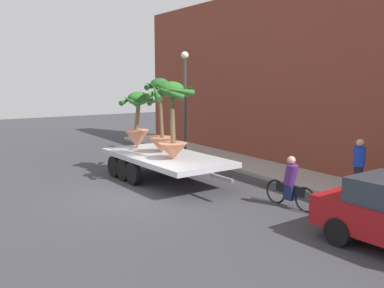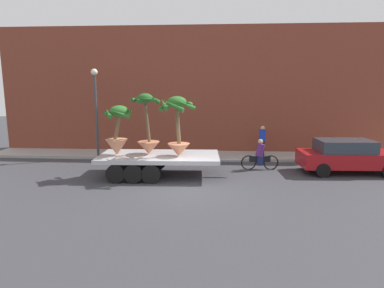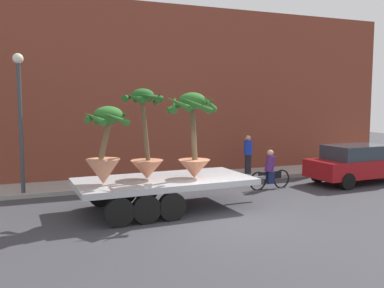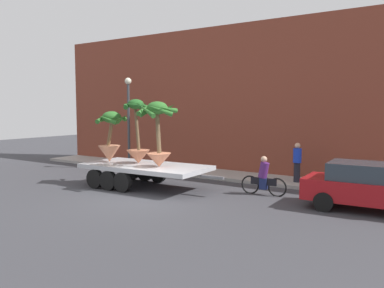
{
  "view_description": "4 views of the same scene",
  "coord_description": "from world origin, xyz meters",
  "px_view_note": "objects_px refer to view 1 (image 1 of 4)",
  "views": [
    {
      "loc": [
        11.72,
        -5.6,
        3.72
      ],
      "look_at": [
        0.21,
        1.96,
        1.58
      ],
      "focal_mm": 39.52,
      "sensor_mm": 36.0,
      "label": 1
    },
    {
      "loc": [
        1.1,
        -12.61,
        4.06
      ],
      "look_at": [
        0.03,
        2.72,
        1.34
      ],
      "focal_mm": 30.83,
      "sensor_mm": 36.0,
      "label": 2
    },
    {
      "loc": [
        -5.23,
        -10.23,
        3.34
      ],
      "look_at": [
        -0.28,
        2.36,
        1.96
      ],
      "focal_mm": 38.94,
      "sensor_mm": 36.0,
      "label": 3
    },
    {
      "loc": [
        9.48,
        -10.85,
        3.38
      ],
      "look_at": [
        0.71,
        2.26,
        1.93
      ],
      "focal_mm": 37.29,
      "sensor_mm": 36.0,
      "label": 4
    }
  ],
  "objects_px": {
    "flatbed_trailer": "(162,160)",
    "potted_palm_rear": "(172,118)",
    "potted_palm_middle": "(161,121)",
    "street_lamp": "(185,89)",
    "potted_palm_front": "(138,121)",
    "pedestrian_near_gate": "(359,165)",
    "cyclist": "(290,185)"
  },
  "relations": [
    {
      "from": "potted_palm_middle",
      "to": "street_lamp",
      "type": "height_order",
      "value": "street_lamp"
    },
    {
      "from": "pedestrian_near_gate",
      "to": "cyclist",
      "type": "bearing_deg",
      "value": -100.01
    },
    {
      "from": "potted_palm_middle",
      "to": "potted_palm_front",
      "type": "height_order",
      "value": "potted_palm_middle"
    },
    {
      "from": "potted_palm_middle",
      "to": "potted_palm_rear",
      "type": "bearing_deg",
      "value": -14.06
    },
    {
      "from": "street_lamp",
      "to": "pedestrian_near_gate",
      "type": "bearing_deg",
      "value": 3.54
    },
    {
      "from": "potted_palm_rear",
      "to": "street_lamp",
      "type": "xyz_separation_m",
      "value": [
        -4.96,
        3.66,
        0.83
      ]
    },
    {
      "from": "potted_palm_rear",
      "to": "pedestrian_near_gate",
      "type": "bearing_deg",
      "value": 44.55
    },
    {
      "from": "pedestrian_near_gate",
      "to": "street_lamp",
      "type": "relative_size",
      "value": 0.35
    },
    {
      "from": "flatbed_trailer",
      "to": "potted_palm_rear",
      "type": "bearing_deg",
      "value": -10.71
    },
    {
      "from": "flatbed_trailer",
      "to": "potted_palm_front",
      "type": "height_order",
      "value": "potted_palm_front"
    },
    {
      "from": "flatbed_trailer",
      "to": "cyclist",
      "type": "bearing_deg",
      "value": 16.73
    },
    {
      "from": "potted_palm_rear",
      "to": "potted_palm_middle",
      "type": "relative_size",
      "value": 0.96
    },
    {
      "from": "potted_palm_rear",
      "to": "potted_palm_middle",
      "type": "distance_m",
      "value": 1.48
    },
    {
      "from": "potted_palm_rear",
      "to": "street_lamp",
      "type": "bearing_deg",
      "value": 143.62
    },
    {
      "from": "potted_palm_middle",
      "to": "pedestrian_near_gate",
      "type": "xyz_separation_m",
      "value": [
        5.71,
        3.88,
        -1.1
      ]
    },
    {
      "from": "flatbed_trailer",
      "to": "potted_palm_rear",
      "type": "relative_size",
      "value": 2.43
    },
    {
      "from": "potted_palm_rear",
      "to": "cyclist",
      "type": "distance_m",
      "value": 4.55
    },
    {
      "from": "flatbed_trailer",
      "to": "cyclist",
      "type": "xyz_separation_m",
      "value": [
        4.95,
        1.49,
        -0.1
      ]
    },
    {
      "from": "street_lamp",
      "to": "potted_palm_rear",
      "type": "bearing_deg",
      "value": -36.38
    },
    {
      "from": "potted_palm_middle",
      "to": "pedestrian_near_gate",
      "type": "bearing_deg",
      "value": 34.19
    },
    {
      "from": "potted_palm_front",
      "to": "street_lamp",
      "type": "height_order",
      "value": "street_lamp"
    },
    {
      "from": "cyclist",
      "to": "pedestrian_near_gate",
      "type": "bearing_deg",
      "value": 79.99
    },
    {
      "from": "potted_palm_rear",
      "to": "cyclist",
      "type": "height_order",
      "value": "potted_palm_rear"
    },
    {
      "from": "flatbed_trailer",
      "to": "potted_palm_front",
      "type": "xyz_separation_m",
      "value": [
        -1.58,
        -0.19,
        1.29
      ]
    },
    {
      "from": "potted_palm_front",
      "to": "street_lamp",
      "type": "distance_m",
      "value": 4.45
    },
    {
      "from": "potted_palm_middle",
      "to": "potted_palm_front",
      "type": "bearing_deg",
      "value": -165.39
    },
    {
      "from": "potted_palm_front",
      "to": "street_lamp",
      "type": "bearing_deg",
      "value": 122.06
    },
    {
      "from": "potted_palm_front",
      "to": "cyclist",
      "type": "bearing_deg",
      "value": 14.39
    },
    {
      "from": "potted_palm_middle",
      "to": "street_lamp",
      "type": "distance_m",
      "value": 4.97
    },
    {
      "from": "flatbed_trailer",
      "to": "cyclist",
      "type": "distance_m",
      "value": 5.17
    },
    {
      "from": "cyclist",
      "to": "street_lamp",
      "type": "bearing_deg",
      "value": 167.47
    },
    {
      "from": "flatbed_trailer",
      "to": "street_lamp",
      "type": "distance_m",
      "value": 5.73
    }
  ]
}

